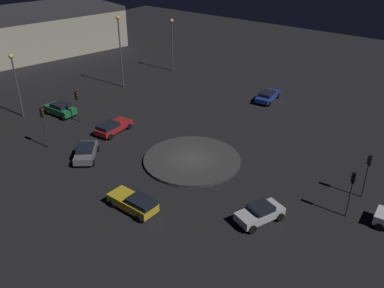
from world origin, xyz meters
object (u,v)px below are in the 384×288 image
at_px(car_silver, 260,213).
at_px(store_building, 22,32).
at_px(car_green, 60,109).
at_px(car_blue, 267,96).
at_px(streetlamp_southeast_near, 120,43).
at_px(traffic_light_northeast, 43,120).
at_px(streetlamp_east, 15,75).
at_px(car_yellow, 134,203).
at_px(traffic_light_west_near, 352,186).
at_px(traffic_light_west, 368,168).
at_px(streetlamp_southeast, 172,37).
at_px(car_red, 112,127).
at_px(car_grey, 86,152).
at_px(traffic_light_east, 77,101).

bearing_deg(car_silver, store_building, -84.94).
relative_size(car_silver, car_green, 1.06).
height_order(car_blue, streetlamp_southeast_near, streetlamp_southeast_near).
relative_size(traffic_light_northeast, store_building, 0.12).
xyz_separation_m(streetlamp_east, store_building, (23.11, -16.04, -1.62)).
relative_size(car_yellow, traffic_light_west_near, 1.06).
xyz_separation_m(traffic_light_west, store_building, (60.32, -8.83, 0.65)).
distance_m(traffic_light_northeast, streetlamp_southeast, 27.16).
relative_size(streetlamp_southeast, streetlamp_southeast_near, 0.81).
height_order(traffic_light_west, traffic_light_west_near, traffic_light_west_near).
distance_m(car_silver, traffic_light_northeast, 23.32).
distance_m(streetlamp_southeast_near, streetlamp_east, 14.33).
distance_m(car_red, traffic_light_northeast, 7.31).
relative_size(car_silver, store_building, 0.12).
relative_size(car_blue, traffic_light_northeast, 1.03).
distance_m(car_green, car_blue, 25.64).
bearing_deg(car_grey, car_red, -18.88).
xyz_separation_m(traffic_light_east, store_building, (29.73, -13.08, 0.87)).
bearing_deg(car_grey, streetlamp_southeast_near, -4.58).
distance_m(traffic_light_west, traffic_light_east, 30.88).
relative_size(car_grey, streetlamp_southeast, 0.53).
bearing_deg(car_green, car_blue, -134.40).
bearing_deg(traffic_light_west, car_blue, -55.00).
xyz_separation_m(car_grey, streetlamp_east, (13.62, -2.18, 4.43)).
xyz_separation_m(car_grey, streetlamp_southeast_near, (11.00, -16.24, 5.47)).
bearing_deg(car_red, car_green, 89.51).
distance_m(car_blue, streetlamp_southeast_near, 20.61).
relative_size(car_yellow, car_red, 1.00).
distance_m(car_silver, streetlamp_southeast, 37.33).
xyz_separation_m(traffic_light_east, streetlamp_east, (6.63, 2.96, 2.49)).
distance_m(traffic_light_east, streetlamp_southeast_near, 12.32).
bearing_deg(traffic_light_northeast, traffic_light_west_near, -12.30).
xyz_separation_m(car_silver, traffic_light_east, (25.15, -3.63, 1.92)).
bearing_deg(streetlamp_east, store_building, -34.76).
bearing_deg(car_red, streetlamp_southeast_near, 37.14).
height_order(car_yellow, traffic_light_east, traffic_light_east).
height_order(car_green, traffic_light_west, traffic_light_west).
distance_m(car_silver, traffic_light_east, 25.48).
distance_m(traffic_light_west, traffic_light_west_near, 3.38).
bearing_deg(car_green, traffic_light_west, -173.28).
xyz_separation_m(traffic_light_northeast, traffic_light_west_near, (-28.29, -6.85, -0.19)).
bearing_deg(traffic_light_west, car_red, -4.85).
bearing_deg(streetlamp_southeast_near, traffic_light_west_near, 163.44).
xyz_separation_m(car_silver, store_building, (54.89, -16.71, 2.79)).
relative_size(car_green, traffic_light_west_near, 0.96).
bearing_deg(traffic_light_east, traffic_light_west, 5.74).
xyz_separation_m(car_yellow, streetlamp_southeast_near, (20.48, -19.50, 5.42)).
height_order(car_grey, traffic_light_east, traffic_light_east).
bearing_deg(traffic_light_west, streetlamp_southeast_near, -24.90).
distance_m(traffic_light_west, streetlamp_east, 37.97).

